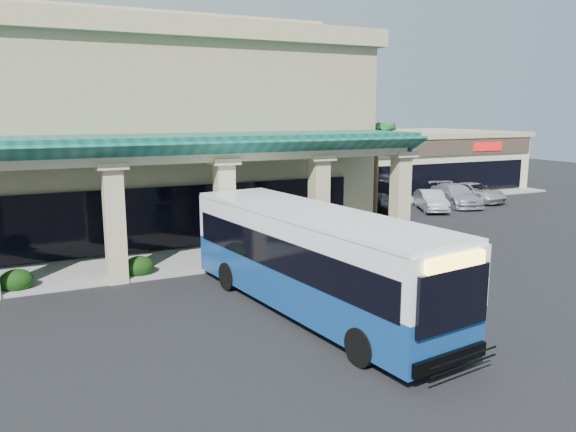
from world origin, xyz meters
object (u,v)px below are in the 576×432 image
transit_bus (312,262)px  car_white (431,200)px  pedestrian (419,257)px  car_silver (378,202)px  car_gray (474,192)px  car_red (456,195)px

transit_bus → car_white: transit_bus is taller
pedestrian → car_silver: size_ratio=0.44×
transit_bus → car_white: size_ratio=2.92×
pedestrian → car_gray: 21.39m
car_white → car_red: bearing=40.9°
car_red → transit_bus: bearing=-128.3°
car_silver → car_white: (3.60, -1.02, 0.01)m
car_silver → car_red: bearing=-14.5°
car_red → pedestrian: bearing=-121.6°
pedestrian → car_silver: pedestrian is taller
car_red → car_gray: bearing=32.7°
pedestrian → car_gray: pedestrian is taller
transit_bus → car_gray: 26.74m
car_white → car_red: car_red is taller
car_silver → car_red: car_red is taller
car_gray → pedestrian: bearing=-145.9°
transit_bus → car_silver: 19.65m
pedestrian → transit_bus: bearing=139.5°
car_white → car_red: 3.02m
pedestrian → car_red: 19.03m
car_silver → car_white: car_white is taller
car_white → car_gray: bearing=41.8°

